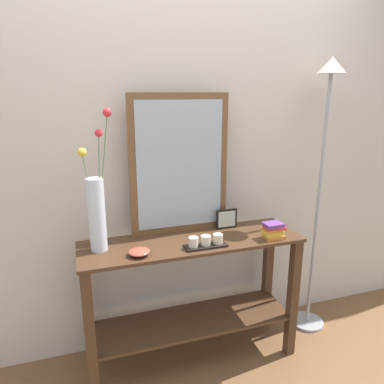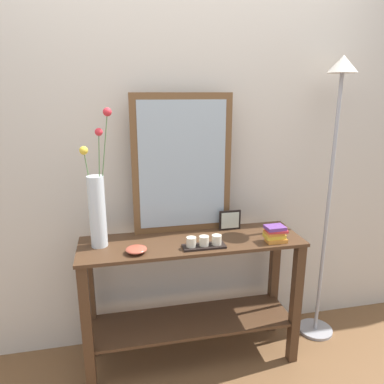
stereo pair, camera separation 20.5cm
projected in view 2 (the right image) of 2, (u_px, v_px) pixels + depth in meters
ground_plane at (192, 358)px, 2.36m from camera, size 7.00×6.00×0.02m
wall_back at (181, 144)px, 2.29m from camera, size 6.40×0.08×2.70m
console_table at (192, 286)px, 2.22m from camera, size 1.32×0.40×0.82m
mirror_leaning at (182, 165)px, 2.17m from camera, size 0.61×0.03×0.85m
tall_vase_left at (97, 206)px, 1.99m from camera, size 0.18×0.10×0.77m
candle_tray at (204, 243)px, 2.03m from camera, size 0.24×0.09×0.07m
picture_frame_small at (230, 220)px, 2.29m from camera, size 0.14×0.01×0.13m
decorative_bowl at (136, 249)px, 1.96m from camera, size 0.12×0.12×0.04m
book_stack at (275, 234)px, 2.10m from camera, size 0.13×0.09×0.10m
floor_lamp at (333, 158)px, 2.27m from camera, size 0.24×0.24×1.88m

